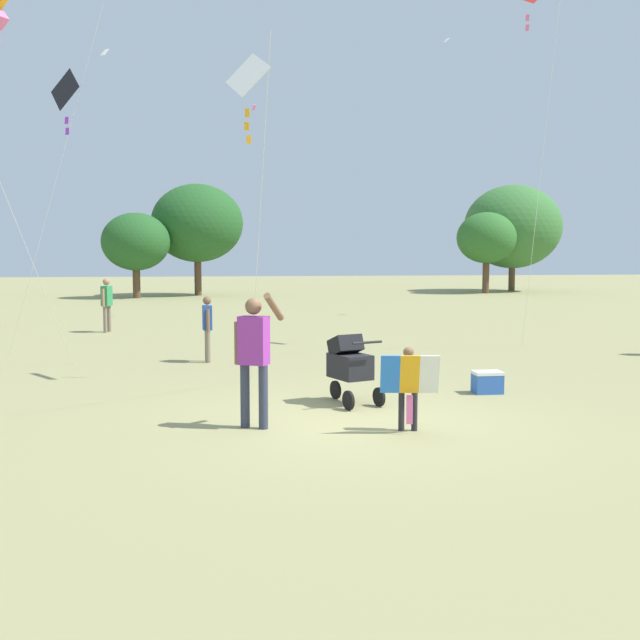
{
  "coord_description": "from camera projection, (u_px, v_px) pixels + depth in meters",
  "views": [
    {
      "loc": [
        -1.7,
        -9.69,
        2.24
      ],
      "look_at": [
        -0.33,
        0.59,
        1.3
      ],
      "focal_mm": 42.38,
      "sensor_mm": 36.0,
      "label": 1
    }
  ],
  "objects": [
    {
      "name": "stroller",
      "position": [
        349.0,
        363.0,
        11.12
      ],
      "size": [
        0.78,
        1.11,
        1.03
      ],
      "color": "black",
      "rests_on": "ground"
    },
    {
      "name": "kite_blue_high",
      "position": [
        531.0,
        3.0,
        17.05
      ],
      "size": [
        0.84,
        1.95,
        8.59
      ],
      "color": "red",
      "rests_on": "ground"
    },
    {
      "name": "kite_adult_black",
      "position": [
        248.0,
        84.0,
        12.55
      ],
      "size": [
        0.74,
        3.75,
        5.63
      ],
      "color": "white",
      "rests_on": "ground"
    },
    {
      "name": "kite_green_novelty",
      "position": [
        62.0,
        99.0,
        14.65
      ],
      "size": [
        1.44,
        3.54,
        5.86
      ],
      "color": "black",
      "rests_on": "ground"
    },
    {
      "name": "person_back_turned",
      "position": [
        207.0,
        323.0,
        15.3
      ],
      "size": [
        0.21,
        0.43,
        1.34
      ],
      "color": "#7F705B",
      "rests_on": "ground"
    },
    {
      "name": "person_adult_flyer",
      "position": [
        254.0,
        350.0,
        9.54
      ],
      "size": [
        0.66,
        0.48,
        1.74
      ],
      "color": "#33384C",
      "rests_on": "ground"
    },
    {
      "name": "ground_plane",
      "position": [
        350.0,
        421.0,
        10.0
      ],
      "size": [
        120.0,
        120.0,
        0.0
      ],
      "primitive_type": "plane",
      "color": "#938E5B"
    },
    {
      "name": "person_red_shirt",
      "position": [
        107.0,
        301.0,
        20.98
      ],
      "size": [
        0.3,
        0.46,
        1.51
      ],
      "color": "#7F705B",
      "rests_on": "ground"
    },
    {
      "name": "cooler_box",
      "position": [
        487.0,
        382.0,
        11.97
      ],
      "size": [
        0.45,
        0.33,
        0.35
      ],
      "color": "#2D5BB7",
      "rests_on": "ground"
    },
    {
      "name": "treeline_distant",
      "position": [
        227.0,
        223.0,
        39.47
      ],
      "size": [
        38.8,
        7.64,
        6.53
      ],
      "color": "brown",
      "rests_on": "ground"
    },
    {
      "name": "child_with_butterfly_kite",
      "position": [
        409.0,
        380.0,
        9.38
      ],
      "size": [
        0.73,
        0.4,
        1.06
      ],
      "color": "#232328",
      "rests_on": "ground"
    }
  ]
}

